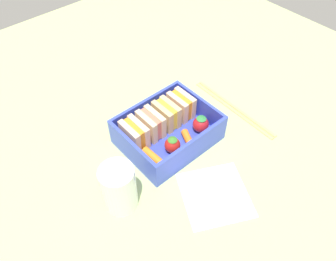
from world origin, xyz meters
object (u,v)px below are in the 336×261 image
at_px(carrot_stick_left, 154,158).
at_px(chopstick_pair, 234,108).
at_px(folded_napkin, 215,195).
at_px(sandwich_left, 134,134).
at_px(drinking_glass, 119,188).
at_px(sandwich_center_left, 151,124).
at_px(strawberry_left, 201,124).
at_px(strawberry_far_left, 172,145).
at_px(carrot_stick_far_left, 188,139).
at_px(sandwich_center_right, 181,105).
at_px(sandwich_center, 166,115).

distance_m(carrot_stick_left, chopstick_pair, 0.22).
bearing_deg(folded_napkin, carrot_stick_left, 107.17).
bearing_deg(sandwich_left, drinking_glass, -138.60).
distance_m(sandwich_center_left, folded_napkin, 0.18).
bearing_deg(folded_napkin, sandwich_left, 102.03).
bearing_deg(strawberry_left, strawberry_far_left, -178.62).
bearing_deg(carrot_stick_left, drinking_glass, -164.98).
bearing_deg(carrot_stick_far_left, drinking_glass, -173.85).
bearing_deg(carrot_stick_far_left, folded_napkin, -110.11).
bearing_deg(folded_napkin, sandwich_center_right, 65.31).
relative_size(sandwich_left, sandwich_center_right, 1.00).
distance_m(sandwich_center_right, drinking_glass, 0.22).
height_order(sandwich_center_right, folded_napkin, sandwich_center_right).
xyz_separation_m(sandwich_center, folded_napkin, (-0.04, -0.17, -0.03)).
distance_m(sandwich_center_left, drinking_glass, 0.15).
xyz_separation_m(sandwich_left, sandwich_center, (0.08, 0.00, 0.00)).
bearing_deg(carrot_stick_far_left, sandwich_left, 141.70).
relative_size(sandwich_center_left, drinking_glass, 0.60).
relative_size(strawberry_far_left, chopstick_pair, 0.17).
distance_m(sandwich_center_left, carrot_stick_far_left, 0.07).
xyz_separation_m(strawberry_left, chopstick_pair, (0.10, 0.00, -0.03)).
relative_size(sandwich_center_left, strawberry_far_left, 1.52).
bearing_deg(sandwich_center_left, chopstick_pair, -16.74).
distance_m(sandwich_center, chopstick_pair, 0.16).
relative_size(sandwich_center, drinking_glass, 0.60).
bearing_deg(strawberry_left, carrot_stick_left, 178.98).
height_order(sandwich_center_left, folded_napkin, sandwich_center_left).
bearing_deg(sandwich_center_left, drinking_glass, -148.35).
distance_m(sandwich_left, sandwich_center_right, 0.12).
relative_size(carrot_stick_far_left, chopstick_pair, 0.18).
distance_m(carrot_stick_left, drinking_glass, 0.10).
height_order(sandwich_center, carrot_stick_far_left, sandwich_center).
relative_size(sandwich_left, chopstick_pair, 0.25).
height_order(sandwich_left, strawberry_far_left, sandwich_left).
bearing_deg(sandwich_center_left, carrot_stick_far_left, -57.63).
xyz_separation_m(carrot_stick_left, carrot_stick_far_left, (0.08, -0.01, -0.00)).
xyz_separation_m(sandwich_center_right, carrot_stick_far_left, (-0.04, -0.06, -0.02)).
relative_size(sandwich_left, drinking_glass, 0.60).
bearing_deg(carrot_stick_left, sandwich_left, 90.48).
distance_m(sandwich_center_left, sandwich_center, 0.04).
relative_size(sandwich_center, chopstick_pair, 0.25).
relative_size(sandwich_center_right, chopstick_pair, 0.25).
height_order(sandwich_center, folded_napkin, sandwich_center).
distance_m(sandwich_center_left, strawberry_far_left, 0.06).
height_order(sandwich_left, carrot_stick_far_left, sandwich_left).
distance_m(sandwich_center_right, carrot_stick_left, 0.13).
xyz_separation_m(sandwich_left, sandwich_center_right, (0.12, 0.00, 0.00)).
bearing_deg(sandwich_center_left, sandwich_center_right, 0.00).
bearing_deg(carrot_stick_far_left, sandwich_center_right, 57.78).
distance_m(sandwich_left, sandwich_center, 0.08).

